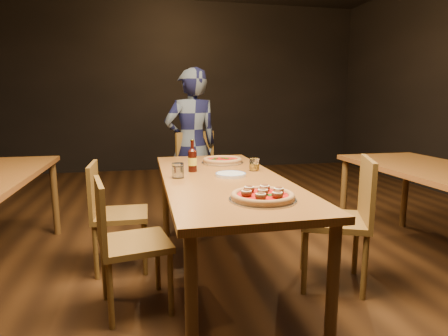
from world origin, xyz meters
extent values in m
plane|color=black|center=(0.00, 0.00, 0.00)|extent=(9.00, 9.00, 0.00)
plane|color=black|center=(0.00, 4.50, 1.50)|extent=(7.00, 0.00, 7.00)
cube|color=brown|center=(0.00, 0.00, 0.73)|extent=(0.80, 2.00, 0.04)
cylinder|color=brown|center=(-0.34, -0.94, 0.35)|extent=(0.06, 0.06, 0.71)
cylinder|color=brown|center=(-0.34, 0.94, 0.35)|extent=(0.06, 0.06, 0.71)
cylinder|color=brown|center=(0.34, -0.94, 0.35)|extent=(0.06, 0.06, 0.71)
cylinder|color=brown|center=(0.34, 0.94, 0.35)|extent=(0.06, 0.06, 0.71)
cylinder|color=brown|center=(-1.36, 1.24, 0.35)|extent=(0.06, 0.06, 0.71)
cylinder|color=brown|center=(1.36, 0.74, 0.35)|extent=(0.06, 0.06, 0.71)
cylinder|color=brown|center=(2.04, 0.74, 0.35)|extent=(0.06, 0.06, 0.71)
cylinder|color=#B7B7BF|center=(0.08, -0.64, 0.75)|extent=(0.36, 0.36, 0.01)
cylinder|color=#A66C45|center=(0.08, -0.64, 0.77)|extent=(0.33, 0.33, 0.02)
torus|color=#A66C45|center=(0.08, -0.64, 0.77)|extent=(0.34, 0.34, 0.03)
cylinder|color=#A00D09|center=(0.08, -0.64, 0.78)|extent=(0.27, 0.27, 0.00)
cylinder|color=#B7B7BF|center=(0.12, 0.56, 0.75)|extent=(0.35, 0.35, 0.01)
cylinder|color=#A66C45|center=(0.12, 0.56, 0.77)|extent=(0.32, 0.32, 0.02)
torus|color=#A66C45|center=(0.12, 0.56, 0.78)|extent=(0.32, 0.32, 0.04)
cylinder|color=#A00D09|center=(0.12, 0.56, 0.78)|extent=(0.25, 0.25, 0.00)
cylinder|color=white|center=(0.06, 0.01, 0.76)|extent=(0.21, 0.21, 0.02)
cylinder|color=black|center=(-0.18, 0.23, 0.83)|extent=(0.06, 0.06, 0.15)
cylinder|color=black|center=(-0.18, 0.23, 0.94)|extent=(0.02, 0.02, 0.08)
cylinder|color=yellow|center=(-0.18, 0.23, 0.83)|extent=(0.06, 0.06, 0.06)
cylinder|color=white|center=(-0.30, 0.03, 0.80)|extent=(0.08, 0.08, 0.10)
cylinder|color=#A96F13|center=(0.28, 0.17, 0.80)|extent=(0.07, 0.07, 0.09)
imported|color=black|center=(-0.02, 1.46, 0.80)|extent=(0.66, 0.51, 1.60)
camera|label=1|loc=(-0.52, -2.45, 1.26)|focal=30.00mm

